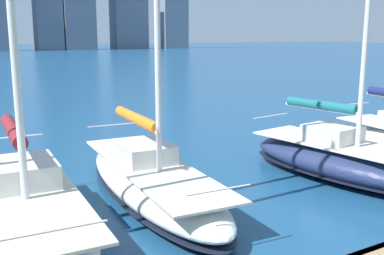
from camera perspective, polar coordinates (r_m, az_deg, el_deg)
name	(u,v)px	position (r m, az deg, el deg)	size (l,w,h in m)	color
sailboat_teal	(341,157)	(15.83, 18.42, -3.63)	(3.50, 7.43, 11.26)	navy
sailboat_orange	(151,178)	(13.25, -5.27, -6.42)	(2.91, 8.81, 9.44)	white
sailboat_maroon	(24,213)	(11.01, -20.57, -10.15)	(3.14, 8.05, 12.02)	silver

